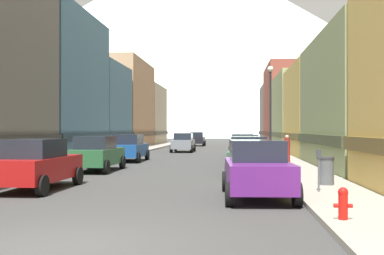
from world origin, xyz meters
TOP-DOWN VIEW (x-y plane):
  - ground_plane at (0.00, 0.00)m, footprint 400.00×400.00m
  - sidewalk_left at (-6.25, 35.00)m, footprint 2.50×100.00m
  - sidewalk_right at (6.25, 35.00)m, footprint 2.50×100.00m
  - storefront_left_2 at (-11.85, 26.30)m, footprint 9.01×11.60m
  - storefront_left_3 at (-11.50, 36.91)m, footprint 8.30×9.30m
  - storefront_left_4 at (-11.70, 49.12)m, footprint 8.70×13.96m
  - storefront_left_5 at (-12.36, 62.36)m, footprint 10.02×11.99m
  - storefront_right_2 at (12.00, 29.82)m, footprint 9.30×10.99m
  - storefront_right_3 at (10.61, 42.81)m, footprint 6.51×13.85m
  - storefront_right_4 at (11.56, 56.81)m, footprint 8.42×13.75m
  - storefront_right_5 at (11.74, 68.79)m, footprint 8.79×10.02m
  - car_left_0 at (-3.80, 7.81)m, footprint 2.14×4.44m
  - car_left_1 at (-3.80, 15.38)m, footprint 2.08×4.41m
  - car_left_2 at (-3.80, 22.98)m, footprint 2.08×4.41m
  - car_right_0 at (3.80, 6.46)m, footprint 2.25×4.48m
  - car_right_1 at (3.80, 14.19)m, footprint 2.20×4.46m
  - car_right_2 at (3.80, 21.91)m, footprint 2.21×4.47m
  - car_right_3 at (3.80, 30.32)m, footprint 2.12×4.43m
  - car_driving_0 at (-1.60, 36.66)m, footprint 2.06×4.40m
  - car_driving_1 at (-1.60, 53.78)m, footprint 2.06×4.40m
  - fire_hydrant_near at (5.45, 2.21)m, footprint 0.40×0.22m
  - parking_meter_near at (5.75, 6.97)m, footprint 0.14×0.10m
  - trash_bin_right at (6.35, 9.00)m, footprint 0.59×0.59m
  - pedestrian_0 at (6.25, 20.58)m, footprint 0.36×0.36m
  - streetlamp_right at (5.35, 21.48)m, footprint 0.36×0.36m
  - mountain_backdrop at (-20.57, 260.00)m, footprint 309.46×309.46m

SIDE VIEW (x-z plane):
  - ground_plane at x=0.00m, z-range 0.00..0.00m
  - sidewalk_left at x=-6.25m, z-range 0.00..0.15m
  - sidewalk_right at x=6.25m, z-range 0.00..0.15m
  - fire_hydrant_near at x=5.45m, z-range 0.17..0.88m
  - trash_bin_right at x=6.35m, z-range 0.15..1.13m
  - car_left_0 at x=-3.80m, z-range 0.01..1.79m
  - car_left_1 at x=-3.80m, z-range 0.01..1.79m
  - car_left_2 at x=-3.80m, z-range 0.01..1.79m
  - car_right_0 at x=3.80m, z-range 0.01..1.79m
  - car_right_1 at x=3.80m, z-range 0.01..1.79m
  - car_right_2 at x=3.80m, z-range 0.01..1.79m
  - car_right_3 at x=3.80m, z-range 0.01..1.79m
  - car_driving_0 at x=-1.60m, z-range 0.01..1.79m
  - car_driving_1 at x=-1.60m, z-range 0.01..1.79m
  - pedestrian_0 at x=6.25m, z-range 0.09..1.72m
  - parking_meter_near at x=5.75m, z-range 0.35..1.68m
  - storefront_right_2 at x=12.00m, z-range -0.13..6.92m
  - storefront_right_3 at x=10.61m, z-range -0.14..7.56m
  - streetlamp_right at x=5.35m, z-range 1.06..6.92m
  - storefront_left_3 at x=-11.50m, z-range -0.15..8.20m
  - storefront_left_5 at x=-12.36m, z-range -0.15..8.41m
  - storefront_right_5 at x=11.74m, z-range -0.16..8.78m
  - storefront_left_4 at x=-11.70m, z-range -0.17..10.17m
  - storefront_right_4 at x=11.56m, z-range -0.17..10.39m
  - storefront_left_2 at x=-11.85m, z-range -0.17..10.55m
  - mountain_backdrop at x=-20.57m, z-range 0.00..104.23m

